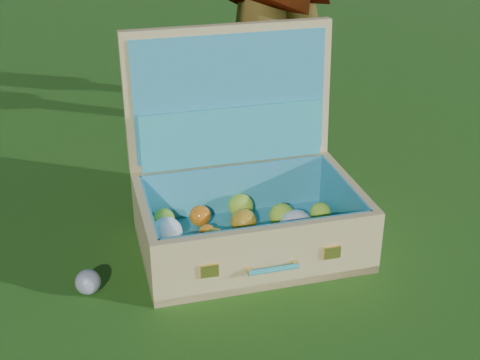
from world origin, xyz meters
name	(u,v)px	position (x,y,z in m)	size (l,w,h in m)	color
ground	(328,259)	(0.00, 0.00, 0.00)	(60.00, 60.00, 0.00)	#215114
stray_ball	(88,282)	(-0.63, 0.08, 0.03)	(0.06, 0.06, 0.06)	#4789B8
suitcase	(244,186)	(-0.17, 0.19, 0.16)	(0.64, 0.51, 0.57)	#DDBE77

